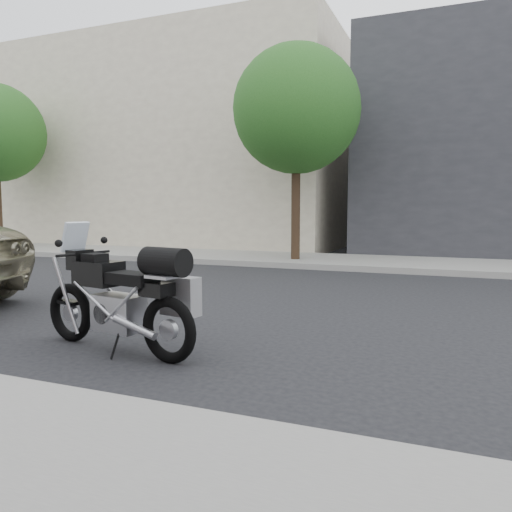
# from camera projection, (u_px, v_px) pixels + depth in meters

# --- Properties ---
(ground) EXTENTS (120.00, 120.00, 0.00)m
(ground) POSITION_uv_depth(u_px,v_px,m) (302.00, 313.00, 7.37)
(ground) COLOR black
(ground) RESTS_ON ground
(far_sidewalk) EXTENTS (44.00, 3.00, 0.15)m
(far_sidewalk) POSITION_uv_depth(u_px,v_px,m) (372.00, 263.00, 13.36)
(far_sidewalk) COLOR gray
(far_sidewalk) RESTS_ON ground
(far_building_cream) EXTENTS (14.00, 11.00, 8.00)m
(far_building_cream) POSITION_uv_depth(u_px,v_px,m) (199.00, 154.00, 22.80)
(far_building_cream) COLOR #B2A58E
(far_building_cream) RESTS_ON ground
(street_tree_mid) EXTENTS (3.40, 3.40, 5.70)m
(street_tree_mid) POSITION_uv_depth(u_px,v_px,m) (296.00, 110.00, 13.26)
(street_tree_mid) COLOR #322317
(street_tree_mid) RESTS_ON far_sidewalk
(motorcycle) EXTENTS (2.19, 0.78, 1.40)m
(motorcycle) POSITION_uv_depth(u_px,v_px,m) (126.00, 297.00, 5.30)
(motorcycle) COLOR black
(motorcycle) RESTS_ON ground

